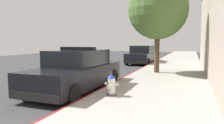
% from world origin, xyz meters
% --- Properties ---
extents(ground_plane, '(33.81, 60.00, 0.20)m').
position_xyz_m(ground_plane, '(-4.13, 10.00, -0.10)').
color(ground_plane, '#353538').
extents(sidewalk_pavement, '(3.73, 60.00, 0.17)m').
position_xyz_m(sidewalk_pavement, '(1.87, 10.00, 0.08)').
color(sidewalk_pavement, '#9E9991').
rests_on(sidewalk_pavement, ground).
extents(curb_painted_edge, '(0.08, 60.00, 0.17)m').
position_xyz_m(curb_painted_edge, '(-0.04, 10.00, 0.08)').
color(curb_painted_edge, maroon).
rests_on(curb_painted_edge, ground).
extents(police_cruiser, '(1.94, 4.84, 1.68)m').
position_xyz_m(police_cruiser, '(-1.10, 5.88, 0.74)').
color(police_cruiser, black).
rests_on(police_cruiser, ground).
extents(parked_car_silver_ahead, '(1.94, 4.84, 1.56)m').
position_xyz_m(parked_car_silver_ahead, '(-1.04, 16.86, 0.74)').
color(parked_car_silver_ahead, black).
rests_on(parked_car_silver_ahead, ground).
extents(fire_hydrant, '(0.44, 0.40, 0.76)m').
position_xyz_m(fire_hydrant, '(0.66, 5.00, 0.52)').
color(fire_hydrant, '#4C4C51').
rests_on(fire_hydrant, sidewalk_pavement).
extents(street_tree, '(3.27, 3.27, 5.11)m').
position_xyz_m(street_tree, '(1.19, 10.69, 3.63)').
color(street_tree, brown).
rests_on(street_tree, sidewalk_pavement).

